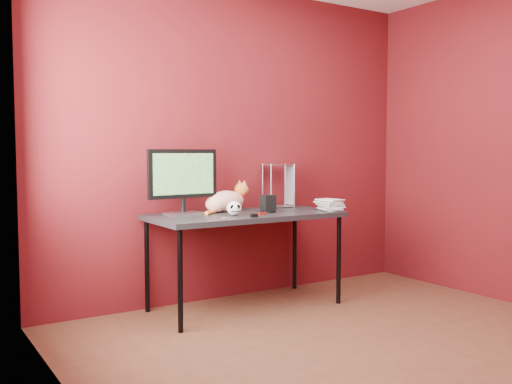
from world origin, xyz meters
TOP-DOWN VIEW (x-y plane):
  - room at (0.00, 0.00)m, footprint 3.52×3.52m
  - desk at (-0.15, 1.37)m, footprint 1.50×0.70m
  - monitor at (-0.62, 1.50)m, footprint 0.57×0.20m
  - cat at (-0.22, 1.55)m, footprint 0.50×0.30m
  - skull_mug at (-0.32, 1.26)m, footprint 0.11×0.12m
  - speaker at (0.02, 1.31)m, footprint 0.12×0.12m
  - book_stack at (0.48, 1.21)m, footprint 0.20×0.24m
  - wire_rack at (0.34, 1.62)m, footprint 0.24×0.21m
  - pocket_knife at (-0.10, 1.20)m, footprint 0.08×0.04m
  - black_gadget at (-0.25, 1.08)m, footprint 0.06×0.04m
  - washer at (-0.46, 1.15)m, footprint 0.05×0.05m

SIDE VIEW (x-z plane):
  - desk at x=-0.15m, z-range 0.32..1.07m
  - washer at x=-0.46m, z-range 0.75..0.75m
  - pocket_knife at x=-0.10m, z-range 0.75..0.77m
  - black_gadget at x=-0.25m, z-range 0.75..0.78m
  - skull_mug at x=-0.32m, z-range 0.75..0.86m
  - speaker at x=0.02m, z-range 0.75..0.88m
  - cat at x=-0.22m, z-range 0.71..0.96m
  - wire_rack at x=0.34m, z-range 0.75..1.13m
  - monitor at x=-0.62m, z-range 0.78..1.28m
  - book_stack at x=0.48m, z-range 0.75..1.77m
  - room at x=0.00m, z-range 0.14..2.75m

